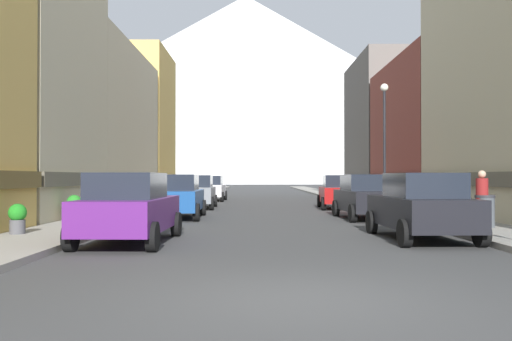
% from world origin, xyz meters
% --- Properties ---
extents(ground_plane, '(400.00, 400.00, 0.00)m').
position_xyz_m(ground_plane, '(0.00, 0.00, 0.00)').
color(ground_plane, '#3C3C3C').
extents(sidewalk_left, '(2.50, 100.00, 0.15)m').
position_xyz_m(sidewalk_left, '(-6.25, 35.00, 0.07)').
color(sidewalk_left, gray).
rests_on(sidewalk_left, ground).
extents(sidewalk_right, '(2.50, 100.00, 0.15)m').
position_xyz_m(sidewalk_right, '(6.25, 35.00, 0.07)').
color(sidewalk_right, gray).
rests_on(sidewalk_right, ground).
extents(storefront_left_2, '(10.13, 13.06, 9.14)m').
position_xyz_m(storefront_left_2, '(-12.42, 24.68, 4.41)').
color(storefront_left_2, beige).
rests_on(storefront_left_2, ground).
extents(storefront_left_3, '(8.27, 8.11, 11.49)m').
position_xyz_m(storefront_left_3, '(-11.48, 35.83, 5.57)').
color(storefront_left_3, '#D8B259').
rests_on(storefront_left_3, ground).
extents(storefront_right_2, '(7.72, 11.97, 8.65)m').
position_xyz_m(storefront_right_2, '(11.21, 25.64, 4.17)').
color(storefront_right_2, brown).
rests_on(storefront_right_2, ground).
extents(storefront_right_3, '(8.95, 11.15, 11.26)m').
position_xyz_m(storefront_right_3, '(11.82, 37.65, 5.46)').
color(storefront_right_3, '#66605B').
rests_on(storefront_right_3, ground).
extents(car_left_0, '(2.12, 4.43, 1.78)m').
position_xyz_m(car_left_0, '(-3.80, 6.41, 0.90)').
color(car_left_0, '#591E72').
rests_on(car_left_0, ground).
extents(car_left_1, '(2.14, 4.43, 1.78)m').
position_xyz_m(car_left_1, '(-3.80, 14.90, 0.90)').
color(car_left_1, '#19478C').
rests_on(car_left_1, ground).
extents(car_left_2, '(2.14, 4.44, 1.78)m').
position_xyz_m(car_left_2, '(-3.80, 22.15, 0.90)').
color(car_left_2, slate).
rests_on(car_left_2, ground).
extents(car_left_3, '(2.11, 4.42, 1.78)m').
position_xyz_m(car_left_3, '(-3.80, 31.49, 0.90)').
color(car_left_3, silver).
rests_on(car_left_3, ground).
extents(car_right_0, '(2.18, 4.45, 1.78)m').
position_xyz_m(car_right_0, '(3.80, 7.21, 0.90)').
color(car_right_0, black).
rests_on(car_right_0, ground).
extents(car_right_1, '(2.23, 4.48, 1.78)m').
position_xyz_m(car_right_1, '(3.80, 14.54, 0.90)').
color(car_right_1, black).
rests_on(car_right_1, ground).
extents(car_right_2, '(2.25, 4.48, 1.78)m').
position_xyz_m(car_right_2, '(3.80, 21.81, 0.90)').
color(car_right_2, '#9E1111').
rests_on(car_right_2, ground).
extents(trash_bin_right, '(0.59, 0.59, 0.98)m').
position_xyz_m(trash_bin_right, '(6.35, 9.26, 0.64)').
color(trash_bin_right, '#4C5156').
rests_on(trash_bin_right, sidewalk_right).
extents(potted_plant_0, '(0.48, 0.48, 0.81)m').
position_xyz_m(potted_plant_0, '(-7.00, 7.31, 0.58)').
color(potted_plant_0, '#4C4C51').
rests_on(potted_plant_0, sidewalk_left).
extents(potted_plant_1, '(0.52, 0.52, 0.90)m').
position_xyz_m(potted_plant_1, '(-7.00, 11.93, 0.62)').
color(potted_plant_1, brown).
rests_on(potted_plant_1, sidewalk_left).
extents(pedestrian_0, '(0.36, 0.36, 1.73)m').
position_xyz_m(pedestrian_0, '(6.25, 9.22, 0.95)').
color(pedestrian_0, maroon).
rests_on(pedestrian_0, sidewalk_right).
extents(pedestrian_1, '(0.36, 0.36, 1.63)m').
position_xyz_m(pedestrian_1, '(6.25, 12.69, 0.90)').
color(pedestrian_1, navy).
rests_on(pedestrian_1, sidewalk_right).
extents(streetlamp_right, '(0.36, 0.36, 5.86)m').
position_xyz_m(streetlamp_right, '(5.35, 18.04, 3.99)').
color(streetlamp_right, black).
rests_on(streetlamp_right, sidewalk_right).
extents(mountain_backdrop, '(278.53, 278.53, 89.98)m').
position_xyz_m(mountain_backdrop, '(-5.62, 260.00, 44.99)').
color(mountain_backdrop, silver).
rests_on(mountain_backdrop, ground).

